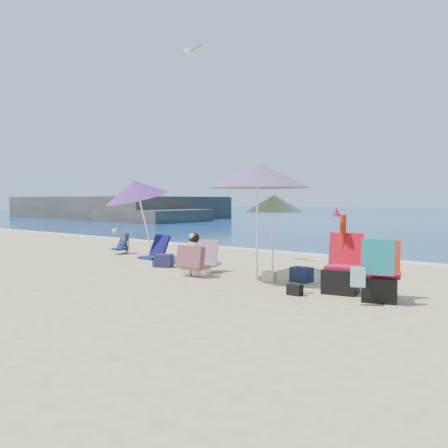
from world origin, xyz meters
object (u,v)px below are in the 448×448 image
Objects in this scene: umbrella_turquoise at (258,175)px; camp_chair_right at (379,279)px; camp_chair_left at (342,275)px; umbrella_blue at (135,189)px; seagull at (189,52)px; chair_navy at (154,257)px; person_center at (193,255)px; umbrella_striped at (274,203)px; furled_umbrella at (341,244)px; person_left at (124,242)px; chair_rainbow at (202,265)px.

camp_chair_right is (2.66, -0.42, -1.77)m from umbrella_turquoise.
umbrella_blue is at bearing 173.77° from camp_chair_left.
seagull is at bearing 156.66° from umbrella_turquoise.
chair_navy is (-3.36, 0.24, -1.94)m from umbrella_turquoise.
camp_chair_right is at bearing 0.90° from person_center.
seagull reaches higher than umbrella_striped.
furled_umbrella is at bearing 116.69° from camp_chair_left.
camp_chair_left is at bearing -6.23° from umbrella_blue.
camp_chair_left is 7.38m from seagull.
umbrella_turquoise reaches higher than camp_chair_right.
umbrella_blue reaches higher than furled_umbrella.
seagull is (2.69, 0.05, 5.18)m from person_left.
umbrella_turquoise is 2.46m from chair_rainbow.
seagull is at bearing 173.26° from umbrella_striped.
furled_umbrella is at bearing -24.00° from umbrella_striped.
chair_rainbow is at bearing -17.19° from person_left.
furled_umbrella is at bearing 10.74° from person_center.
umbrella_blue is 3.56m from person_center.
furled_umbrella reaches higher than camp_chair_right.
person_left is (-7.70, 1.43, 0.04)m from camp_chair_left.
umbrella_turquoise is at bearing -176.48° from furled_umbrella.
umbrella_turquoise is at bearing -4.15° from chair_navy.
camp_chair_left reaches higher than chair_navy.
umbrella_turquoise is 1.19m from umbrella_striped.
furled_umbrella is 1.44× the size of camp_chair_right.
umbrella_striped is at bearing 53.75° from person_center.
umbrella_turquoise is 3.09× the size of person_left.
umbrella_blue is 2.24× the size of camp_chair_right.
person_left is (-5.82, 1.30, -1.78)m from umbrella_turquoise.
seagull reaches higher than person_left.
umbrella_striped reaches higher than furled_umbrella.
umbrella_turquoise reaches higher than umbrella_blue.
chair_rainbow is 3.39m from camp_chair_left.
umbrella_striped is at bearing 104.74° from umbrella_turquoise.
umbrella_turquoise reaches higher than person_center.
person_left is (-8.48, 1.73, -0.01)m from camp_chair_right.
umbrella_turquoise is 1.03× the size of umbrella_blue.
person_left is at bearing 152.04° from umbrella_blue.
umbrella_striped is at bearing 156.00° from furled_umbrella.
umbrella_blue is 2.24× the size of camp_chair_left.
furled_umbrella is 0.58m from camp_chair_left.
seagull is (-5.79, 1.77, 5.16)m from camp_chair_right.
umbrella_turquoise is at bearing -23.34° from seagull.
umbrella_blue reaches higher than chair_navy.
chair_rainbow is at bearing -40.37° from seagull.
person_center reaches higher than chair_navy.
chair_rainbow is (-1.24, -1.04, -1.37)m from umbrella_striped.
person_left is (-1.39, 0.74, -1.57)m from umbrella_blue.
furled_umbrella is 2.03× the size of chair_navy.
umbrella_turquoise is at bearing 171.01° from camp_chair_right.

